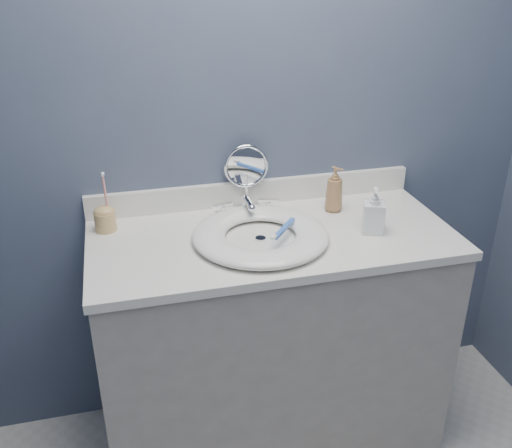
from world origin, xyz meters
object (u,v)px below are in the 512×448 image
object	(u,v)px
toothbrush_holder	(105,217)
soap_bottle_amber	(334,189)
soap_bottle_clear	(374,210)
makeup_mirror	(246,173)

from	to	relation	value
toothbrush_holder	soap_bottle_amber	bearing A→B (deg)	-2.63
soap_bottle_amber	toothbrush_holder	size ratio (longest dim) A/B	0.81
soap_bottle_amber	soap_bottle_clear	size ratio (longest dim) A/B	1.08
makeup_mirror	soap_bottle_clear	xyz separation A→B (m)	(0.37, -0.30, -0.05)
makeup_mirror	toothbrush_holder	size ratio (longest dim) A/B	1.16
soap_bottle_clear	toothbrush_holder	size ratio (longest dim) A/B	0.75
soap_bottle_clear	toothbrush_holder	distance (m)	0.90
soap_bottle_amber	toothbrush_holder	xyz separation A→B (m)	(-0.81, 0.04, -0.04)
soap_bottle_amber	toothbrush_holder	bearing A→B (deg)	143.87
soap_bottle_amber	toothbrush_holder	distance (m)	0.81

